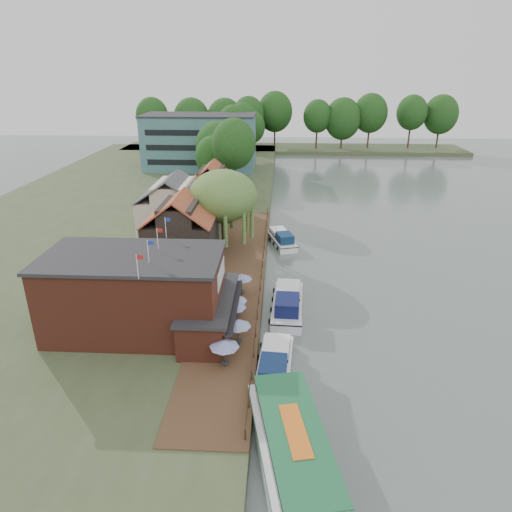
{
  "coord_description": "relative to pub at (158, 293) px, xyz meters",
  "views": [
    {
      "loc": [
        -3.43,
        -36.27,
        23.09
      ],
      "look_at": [
        -6.0,
        12.0,
        3.0
      ],
      "focal_mm": 32.0,
      "sensor_mm": 36.0,
      "label": 1
    }
  ],
  "objects": [
    {
      "name": "umbrella_0",
      "position": [
        6.51,
        -5.38,
        -2.36
      ],
      "size": [
        2.36,
        2.36,
        2.38
      ],
      "primitive_type": null,
      "color": "navy",
      "rests_on": "quay_deck"
    },
    {
      "name": "bank_tree_5",
      "position": [
        2.18,
        95.22,
        1.97
      ],
      "size": [
        7.95,
        7.95,
        11.25
      ],
      "primitive_type": null,
      "color": "#143811",
      "rests_on": "land_bank"
    },
    {
      "name": "pub",
      "position": [
        0.0,
        0.0,
        0.0
      ],
      "size": [
        20.0,
        11.0,
        7.3
      ],
      "primitive_type": null,
      "color": "maroon",
      "rests_on": "land_bank"
    },
    {
      "name": "swan",
      "position": [
        9.5,
        -10.9,
        -4.43
      ],
      "size": [
        0.44,
        0.44,
        0.44
      ],
      "primitive_type": "sphere",
      "color": "white",
      "rests_on": "ground"
    },
    {
      "name": "cottage_a",
      "position": [
        -1.0,
        15.0,
        0.6
      ],
      "size": [
        8.6,
        7.6,
        8.5
      ],
      "primitive_type": null,
      "color": "black",
      "rests_on": "land_bank"
    },
    {
      "name": "cottage_c",
      "position": [
        0.0,
        34.0,
        0.6
      ],
      "size": [
        7.6,
        7.6,
        8.5
      ],
      "primitive_type": null,
      "color": "black",
      "rests_on": "land_bank"
    },
    {
      "name": "willow",
      "position": [
        3.5,
        20.0,
        1.56
      ],
      "size": [
        8.6,
        8.6,
        10.43
      ],
      "primitive_type": null,
      "color": "#476B2D",
      "rests_on": "land_bank"
    },
    {
      "name": "umbrella_3",
      "position": [
        6.68,
        2.2,
        -2.36
      ],
      "size": [
        2.14,
        2.14,
        2.38
      ],
      "primitive_type": null,
      "color": "#1A4291",
      "rests_on": "quay_deck"
    },
    {
      "name": "bank_tree_0",
      "position": [
        2.61,
        43.1,
        3.51
      ],
      "size": [
        7.47,
        7.47,
        14.31
      ],
      "primitive_type": null,
      "color": "#143811",
      "rests_on": "land_bank"
    },
    {
      "name": "umbrella_2",
      "position": [
        6.57,
        0.93,
        -2.36
      ],
      "size": [
        2.41,
        2.41,
        2.38
      ],
      "primitive_type": null,
      "color": "navy",
      "rests_on": "quay_deck"
    },
    {
      "name": "bank_tree_1",
      "position": [
        -2.0,
        49.66,
        1.59
      ],
      "size": [
        6.55,
        6.55,
        10.47
      ],
      "primitive_type": null,
      "color": "#143811",
      "rests_on": "land_bank"
    },
    {
      "name": "umbrella_1",
      "position": [
        7.29,
        -2.25,
        -2.36
      ],
      "size": [
        2.26,
        2.26,
        2.38
      ],
      "primitive_type": null,
      "color": "navy",
      "rests_on": "quay_deck"
    },
    {
      "name": "cruiser_2",
      "position": [
        10.93,
        24.73,
        -3.59
      ],
      "size": [
        5.31,
        9.36,
        2.12
      ],
      "primitive_type": null,
      "rotation": [
        0.0,
        0.0,
        0.29
      ],
      "color": "white",
      "rests_on": "ground"
    },
    {
      "name": "quay_deck",
      "position": [
        6.0,
        11.0,
        -3.6
      ],
      "size": [
        6.0,
        50.0,
        0.1
      ],
      "primitive_type": "cube",
      "color": "#47301E",
      "rests_on": "land_bank"
    },
    {
      "name": "cruiser_1",
      "position": [
        11.61,
        5.65,
        -3.39
      ],
      "size": [
        3.85,
        10.49,
        2.52
      ],
      "primitive_type": null,
      "rotation": [
        0.0,
        0.0,
        -0.05
      ],
      "color": "silver",
      "rests_on": "ground"
    },
    {
      "name": "tour_boat",
      "position": [
        11.93,
        -14.95,
        -3.01
      ],
      "size": [
        7.01,
        15.56,
        3.28
      ],
      "primitive_type": null,
      "rotation": [
        0.0,
        0.0,
        0.19
      ],
      "color": "silver",
      "rests_on": "ground"
    },
    {
      "name": "bank_tree_4",
      "position": [
        0.59,
        85.48,
        3.27
      ],
      "size": [
        7.15,
        7.15,
        13.83
      ],
      "primitive_type": null,
      "color": "#143811",
      "rests_on": "land_bank"
    },
    {
      "name": "bank_tree_2",
      "position": [
        -2.66,
        59.99,
        2.31
      ],
      "size": [
        8.82,
        8.82,
        11.92
      ],
      "primitive_type": null,
      "color": "#143811",
      "rests_on": "land_bank"
    },
    {
      "name": "cruiser_0",
      "position": [
        10.45,
        -4.53,
        -3.52
      ],
      "size": [
        3.7,
        9.58,
        2.26
      ],
      "primitive_type": null,
      "rotation": [
        0.0,
        0.0,
        -0.07
      ],
      "color": "white",
      "rests_on": "ground"
    },
    {
      "name": "quay_rail",
      "position": [
        8.7,
        11.5,
        -3.15
      ],
      "size": [
        0.2,
        49.0,
        1.0
      ],
      "primitive_type": null,
      "color": "black",
      "rests_on": "land_bank"
    },
    {
      "name": "bank_tree_3",
      "position": [
        -1.03,
        78.28,
        3.26
      ],
      "size": [
        7.26,
        7.26,
        13.83
      ],
      "primitive_type": null,
      "color": "#143811",
      "rests_on": "land_bank"
    },
    {
      "name": "ground",
      "position": [
        14.0,
        1.0,
        -4.65
      ],
      "size": [
        260.0,
        260.0,
        0.0
      ],
      "primitive_type": "plane",
      "color": "#55625E",
      "rests_on": "ground"
    },
    {
      "name": "land_bank",
      "position": [
        -16.0,
        36.0,
        -4.15
      ],
      "size": [
        50.0,
        140.0,
        1.0
      ],
      "primitive_type": "cube",
      "color": "#384728",
      "rests_on": "ground"
    },
    {
      "name": "umbrella_4",
      "position": [
        6.84,
        6.97,
        -2.36
      ],
      "size": [
        2.21,
        2.21,
        2.38
      ],
      "primitive_type": null,
      "color": "navy",
      "rests_on": "quay_deck"
    },
    {
      "name": "hotel_block",
      "position": [
        -8.0,
        71.0,
        2.5
      ],
      "size": [
        25.4,
        12.4,
        12.3
      ],
      "primitive_type": null,
      "color": "#38666B",
      "rests_on": "land_bank"
    },
    {
      "name": "cottage_b",
      "position": [
        -4.0,
        25.0,
        0.6
      ],
      "size": [
        9.6,
        8.6,
        8.5
      ],
      "primitive_type": null,
      "color": "beige",
      "rests_on": "land_bank"
    }
  ]
}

